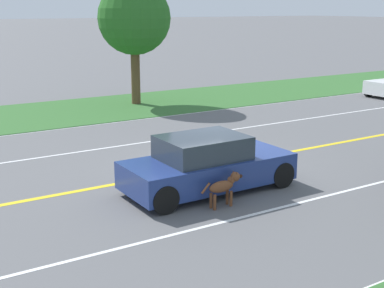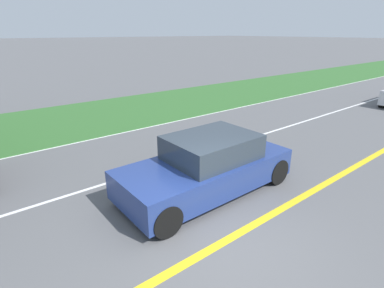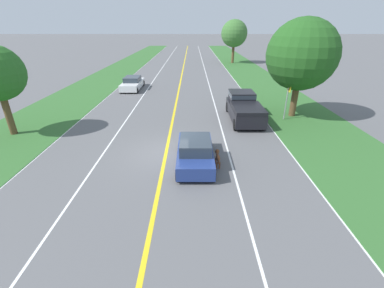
% 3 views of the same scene
% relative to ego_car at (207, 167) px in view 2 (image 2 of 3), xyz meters
% --- Properties ---
extents(ground_plane, '(400.00, 400.00, 0.00)m').
position_rel_ego_car_xyz_m(ground_plane, '(-1.62, 1.14, -0.65)').
color(ground_plane, '#5B5B5E').
extents(centre_divider_line, '(0.18, 160.00, 0.01)m').
position_rel_ego_car_xyz_m(centre_divider_line, '(-1.62, 1.14, -0.64)').
color(centre_divider_line, yellow).
rests_on(centre_divider_line, ground).
extents(lane_edge_line_right, '(0.14, 160.00, 0.01)m').
position_rel_ego_car_xyz_m(lane_edge_line_right, '(5.38, 1.14, -0.64)').
color(lane_edge_line_right, white).
rests_on(lane_edge_line_right, ground).
extents(lane_dash_same_dir, '(0.10, 160.00, 0.01)m').
position_rel_ego_car_xyz_m(lane_dash_same_dir, '(1.88, 1.14, -0.64)').
color(lane_dash_same_dir, white).
rests_on(lane_dash_same_dir, ground).
extents(grass_verge_right, '(6.00, 160.00, 0.03)m').
position_rel_ego_car_xyz_m(grass_verge_right, '(8.38, 1.14, -0.63)').
color(grass_verge_right, '#33662D').
rests_on(grass_verge_right, ground).
extents(ego_car, '(1.82, 4.21, 1.39)m').
position_rel_ego_car_xyz_m(ego_car, '(0.00, 0.00, 0.00)').
color(ego_car, navy).
rests_on(ego_car, ground).
extents(dog, '(0.23, 1.14, 0.79)m').
position_rel_ego_car_xyz_m(dog, '(1.13, -0.27, -0.16)').
color(dog, brown).
rests_on(dog, ground).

